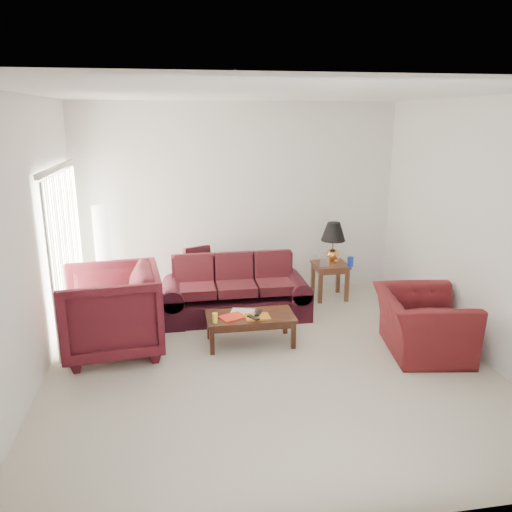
# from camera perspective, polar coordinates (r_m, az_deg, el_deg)

# --- Properties ---
(floor) EXTENTS (5.00, 5.00, 0.00)m
(floor) POSITION_cam_1_polar(r_m,az_deg,el_deg) (5.99, 1.37, -11.93)
(floor) COLOR #B8AE9D
(floor) RESTS_ON ground
(blinds) EXTENTS (0.10, 2.00, 2.16)m
(blinds) POSITION_cam_1_polar(r_m,az_deg,el_deg) (6.87, -20.99, 0.34)
(blinds) COLOR silver
(blinds) RESTS_ON ground
(sofa) EXTENTS (2.07, 0.91, 0.84)m
(sofa) POSITION_cam_1_polar(r_m,az_deg,el_deg) (7.08, -2.35, -3.75)
(sofa) COLOR black
(sofa) RESTS_ON ground
(throw_pillow) EXTENTS (0.45, 0.34, 0.42)m
(throw_pillow) POSITION_cam_1_polar(r_m,az_deg,el_deg) (7.59, -6.66, -0.46)
(throw_pillow) COLOR black
(throw_pillow) RESTS_ON sofa
(end_table) EXTENTS (0.54, 0.54, 0.56)m
(end_table) POSITION_cam_1_polar(r_m,az_deg,el_deg) (7.94, 8.40, -2.79)
(end_table) COLOR #4B201A
(end_table) RESTS_ON ground
(table_lamp) EXTENTS (0.40, 0.40, 0.64)m
(table_lamp) POSITION_cam_1_polar(r_m,az_deg,el_deg) (7.84, 8.80, 1.53)
(table_lamp) COLOR #C5843D
(table_lamp) RESTS_ON end_table
(clock) EXTENTS (0.14, 0.05, 0.14)m
(clock) POSITION_cam_1_polar(r_m,az_deg,el_deg) (7.67, 7.85, -0.69)
(clock) COLOR silver
(clock) RESTS_ON end_table
(blue_canister) EXTENTS (0.12, 0.12, 0.15)m
(blue_canister) POSITION_cam_1_polar(r_m,az_deg,el_deg) (7.73, 10.73, -0.65)
(blue_canister) COLOR navy
(blue_canister) RESTS_ON end_table
(picture_frame) EXTENTS (0.15, 0.18, 0.06)m
(picture_frame) POSITION_cam_1_polar(r_m,az_deg,el_deg) (7.93, 7.24, 0.05)
(picture_frame) COLOR white
(picture_frame) RESTS_ON end_table
(floor_lamp) EXTENTS (0.27, 0.27, 1.58)m
(floor_lamp) POSITION_cam_1_polar(r_m,az_deg,el_deg) (7.54, -17.02, -0.26)
(floor_lamp) COLOR silver
(floor_lamp) RESTS_ON ground
(armchair_left) EXTENTS (1.26, 1.23, 1.05)m
(armchair_left) POSITION_cam_1_polar(r_m,az_deg,el_deg) (6.25, -16.17, -6.09)
(armchair_left) COLOR #400E16
(armchair_left) RESTS_ON ground
(armchair_right) EXTENTS (1.15, 1.27, 0.74)m
(armchair_right) POSITION_cam_1_polar(r_m,az_deg,el_deg) (6.38, 18.48, -7.32)
(armchair_right) COLOR #491113
(armchair_right) RESTS_ON ground
(coffee_table) EXTENTS (1.19, 0.80, 0.38)m
(coffee_table) POSITION_cam_1_polar(r_m,az_deg,el_deg) (6.34, -0.65, -8.37)
(coffee_table) COLOR black
(coffee_table) RESTS_ON ground
(magazine_red) EXTENTS (0.36, 0.32, 0.02)m
(magazine_red) POSITION_cam_1_polar(r_m,az_deg,el_deg) (6.19, -2.73, -6.99)
(magazine_red) COLOR red
(magazine_red) RESTS_ON coffee_table
(magazine_white) EXTENTS (0.34, 0.30, 0.02)m
(magazine_white) POSITION_cam_1_polar(r_m,az_deg,el_deg) (6.34, -1.55, -6.40)
(magazine_white) COLOR beige
(magazine_white) RESTS_ON coffee_table
(magazine_orange) EXTENTS (0.30, 0.23, 0.02)m
(magazine_orange) POSITION_cam_1_polar(r_m,az_deg,el_deg) (6.19, 0.16, -6.96)
(magazine_orange) COLOR #BD6816
(magazine_orange) RESTS_ON coffee_table
(remote_a) EXTENTS (0.14, 0.17, 0.02)m
(remote_a) POSITION_cam_1_polar(r_m,az_deg,el_deg) (6.11, -0.31, -7.05)
(remote_a) COLOR black
(remote_a) RESTS_ON coffee_table
(remote_b) EXTENTS (0.13, 0.19, 0.02)m
(remote_b) POSITION_cam_1_polar(r_m,az_deg,el_deg) (6.25, 0.31, -6.53)
(remote_b) COLOR black
(remote_b) RESTS_ON coffee_table
(yellow_glass) EXTENTS (0.09, 0.09, 0.12)m
(yellow_glass) POSITION_cam_1_polar(r_m,az_deg,el_deg) (6.04, -4.70, -7.07)
(yellow_glass) COLOR yellow
(yellow_glass) RESTS_ON coffee_table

